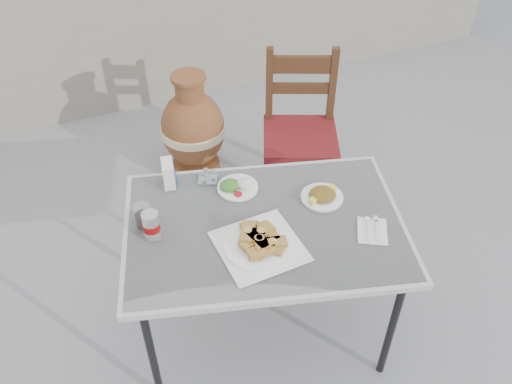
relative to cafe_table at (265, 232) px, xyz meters
name	(u,v)px	position (x,y,z in m)	size (l,w,h in m)	color
ground	(297,333)	(0.14, -0.12, -0.68)	(80.00, 80.00, 0.00)	slate
cafe_table	(265,232)	(0.00, 0.00, 0.00)	(1.37, 1.10, 0.73)	black
pide_plate	(259,241)	(-0.07, -0.11, 0.08)	(0.35, 0.35, 0.07)	white
salad_rice_plate	(237,186)	(-0.03, 0.26, 0.07)	(0.19, 0.19, 0.05)	white
salad_chopped_plate	(322,195)	(0.30, 0.05, 0.07)	(0.19, 0.19, 0.04)	white
soda_can	(151,225)	(-0.46, 0.11, 0.12)	(0.07, 0.07, 0.13)	silver
cola_glass	(143,217)	(-0.47, 0.19, 0.10)	(0.07, 0.07, 0.11)	white
napkin_holder	(168,173)	(-0.30, 0.41, 0.11)	(0.08, 0.11, 0.12)	white
condiment_caddy	(208,177)	(-0.13, 0.36, 0.07)	(0.11, 0.10, 0.06)	silver
cutlery_napkin	(372,228)	(0.41, -0.20, 0.05)	(0.18, 0.20, 0.01)	white
chair	(300,132)	(0.59, 0.83, -0.17)	(0.56, 0.56, 0.97)	#3A2410
terracotta_urn	(193,129)	(0.07, 1.32, -0.34)	(0.42, 0.42, 0.73)	brown
back_wall	(157,24)	(0.14, 2.38, -0.08)	(6.00, 0.25, 1.20)	gray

